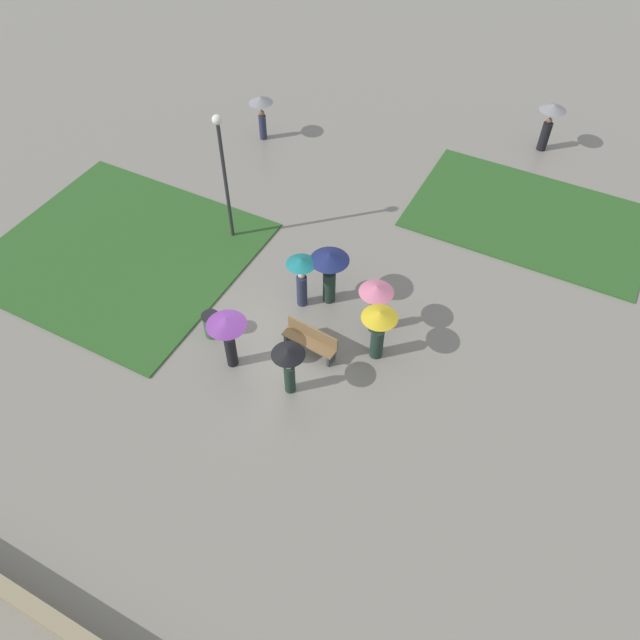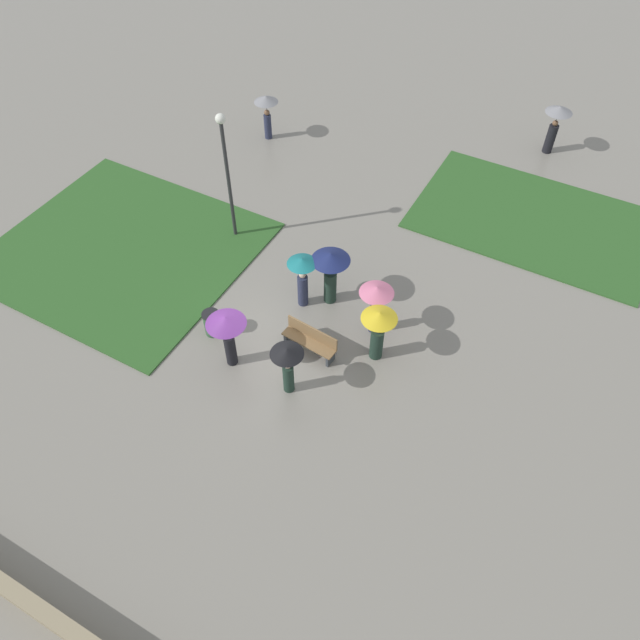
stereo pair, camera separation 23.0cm
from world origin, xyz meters
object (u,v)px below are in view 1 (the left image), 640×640
at_px(lamp_post, 223,164).
at_px(crowd_person_purple, 227,330).
at_px(crowd_person_black, 289,362).
at_px(crowd_person_pink, 376,298).
at_px(crowd_person_teal, 301,274).
at_px(trash_bin, 212,325).
at_px(park_bench, 311,340).
at_px(crowd_person_yellow, 379,326).
at_px(crowd_person_navy, 330,267).
at_px(lone_walker_far_path, 550,119).
at_px(lone_walker_mid_plaza, 261,108).

xyz_separation_m(lamp_post, crowd_person_purple, (3.06, -4.73, -1.49)).
xyz_separation_m(crowd_person_black, crowd_person_pink, (1.13, 3.12, 0.13)).
bearing_deg(crowd_person_teal, trash_bin, 20.21).
xyz_separation_m(park_bench, lamp_post, (-4.84, 3.23, 2.53)).
bearing_deg(crowd_person_black, crowd_person_yellow, -37.06).
bearing_deg(trash_bin, crowd_person_pink, 29.95).
relative_size(trash_bin, crowd_person_navy, 0.42).
bearing_deg(lone_walker_far_path, crowd_person_navy, -47.45).
distance_m(trash_bin, lone_walker_far_path, 15.75).
bearing_deg(crowd_person_pink, crowd_person_navy, -150.76).
bearing_deg(lamp_post, lone_walker_far_path, 51.57).
relative_size(crowd_person_navy, crowd_person_purple, 1.00).
relative_size(crowd_person_black, crowd_person_pink, 0.96).
height_order(crowd_person_black, lone_walker_far_path, lone_walker_far_path).
relative_size(lamp_post, crowd_person_purple, 2.38).
bearing_deg(crowd_person_navy, lone_walker_far_path, 19.13).
xyz_separation_m(crowd_person_teal, lone_walker_mid_plaza, (-5.93, 7.46, 0.11)).
relative_size(crowd_person_teal, lone_walker_far_path, 0.96).
xyz_separation_m(park_bench, crowd_person_pink, (1.29, 1.60, 0.90)).
bearing_deg(crowd_person_navy, park_bench, -130.13).
relative_size(lamp_post, crowd_person_black, 2.63).
xyz_separation_m(crowd_person_black, lone_walker_far_path, (3.21, 15.10, 0.13)).
height_order(lamp_post, crowd_person_teal, lamp_post).
xyz_separation_m(crowd_person_black, crowd_person_teal, (-1.30, 3.06, 0.03)).
height_order(trash_bin, crowd_person_pink, crowd_person_pink).
relative_size(crowd_person_black, crowd_person_navy, 0.90).
relative_size(lamp_post, lone_walker_mid_plaza, 2.52).
bearing_deg(trash_bin, crowd_person_teal, 52.95).
bearing_deg(crowd_person_purple, lone_walker_far_path, 14.73).
xyz_separation_m(crowd_person_pink, lone_walker_far_path, (2.08, 11.98, 0.01)).
bearing_deg(trash_bin, lone_walker_far_path, 66.40).
bearing_deg(crowd_person_navy, crowd_person_pink, -67.62).
bearing_deg(crowd_person_teal, crowd_person_black, 80.18).
xyz_separation_m(crowd_person_pink, lone_walker_mid_plaza, (-8.36, 7.40, 0.02)).
xyz_separation_m(crowd_person_black, crowd_person_yellow, (1.62, 2.26, 0.03)).
height_order(park_bench, crowd_person_navy, crowd_person_navy).
distance_m(crowd_person_pink, crowd_person_purple, 4.36).
xyz_separation_m(crowd_person_teal, lone_walker_far_path, (4.51, 12.04, 0.10)).
relative_size(lamp_post, trash_bin, 5.62).
xyz_separation_m(park_bench, crowd_person_teal, (-1.13, 1.54, 0.81)).
distance_m(crowd_person_black, crowd_person_navy, 3.65).
bearing_deg(lone_walker_mid_plaza, crowd_person_teal, -17.42).
relative_size(park_bench, trash_bin, 2.08).
distance_m(crowd_person_yellow, lone_walker_mid_plaza, 12.10).
distance_m(crowd_person_pink, crowd_person_navy, 1.81).
bearing_deg(lone_walker_mid_plaza, crowd_person_navy, -12.23).
height_order(trash_bin, lone_walker_far_path, lone_walker_far_path).
relative_size(crowd_person_pink, lone_walker_far_path, 0.93).
bearing_deg(crowd_person_navy, crowd_person_teal, 165.71).
xyz_separation_m(trash_bin, crowd_person_pink, (4.21, 2.43, 0.95)).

